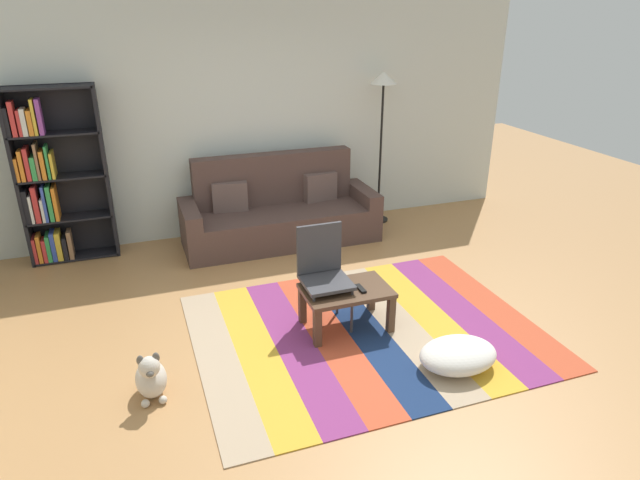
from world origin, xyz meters
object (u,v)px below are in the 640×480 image
at_px(standing_lamp, 383,98).
at_px(tv_remote, 361,289).
at_px(pouf, 458,355).
at_px(couch, 279,213).
at_px(folding_chair, 323,268).
at_px(dog, 151,377).
at_px(bookshelf, 52,182).
at_px(coffee_table, 346,296).

height_order(standing_lamp, tv_remote, standing_lamp).
xyz_separation_m(pouf, standing_lamp, (0.78, 3.11, 1.45)).
relative_size(couch, pouf, 3.62).
height_order(standing_lamp, folding_chair, standing_lamp).
bearing_deg(tv_remote, dog, -170.79).
xyz_separation_m(bookshelf, pouf, (2.98, -3.21, -0.76)).
bearing_deg(bookshelf, pouf, -47.11).
height_order(bookshelf, dog, bookshelf).
relative_size(couch, bookshelf, 1.21).
bearing_deg(couch, bookshelf, 173.23).
bearing_deg(folding_chair, bookshelf, -172.07).
relative_size(coffee_table, pouf, 1.19).
relative_size(coffee_table, dog, 1.87).
bearing_deg(bookshelf, standing_lamp, -1.46).
bearing_deg(coffee_table, pouf, -54.71).
xyz_separation_m(couch, bookshelf, (-2.38, 0.28, 0.55)).
xyz_separation_m(coffee_table, pouf, (0.59, -0.84, -0.19)).
bearing_deg(couch, folding_chair, -94.51).
height_order(dog, folding_chair, folding_chair).
distance_m(couch, bookshelf, 2.46).
height_order(bookshelf, pouf, bookshelf).
bearing_deg(tv_remote, coffee_table, 151.75).
bearing_deg(tv_remote, standing_lamp, 60.06).
relative_size(pouf, standing_lamp, 0.33).
height_order(couch, pouf, couch).
bearing_deg(folding_chair, pouf, 0.09).
relative_size(pouf, tv_remote, 4.17).
height_order(couch, bookshelf, bookshelf).
relative_size(couch, folding_chair, 2.51).
relative_size(standing_lamp, tv_remote, 12.50).
bearing_deg(coffee_table, standing_lamp, 58.89).
relative_size(couch, dog, 5.69).
height_order(bookshelf, tv_remote, bookshelf).
bearing_deg(bookshelf, tv_remote, -44.18).
relative_size(dog, standing_lamp, 0.21).
bearing_deg(coffee_table, folding_chair, 136.54).
height_order(pouf, dog, dog).
bearing_deg(folding_chair, tv_remote, 15.28).
height_order(pouf, tv_remote, tv_remote).
bearing_deg(folding_chair, standing_lamp, 107.02).
bearing_deg(dog, folding_chair, 19.72).
distance_m(coffee_table, tv_remote, 0.14).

